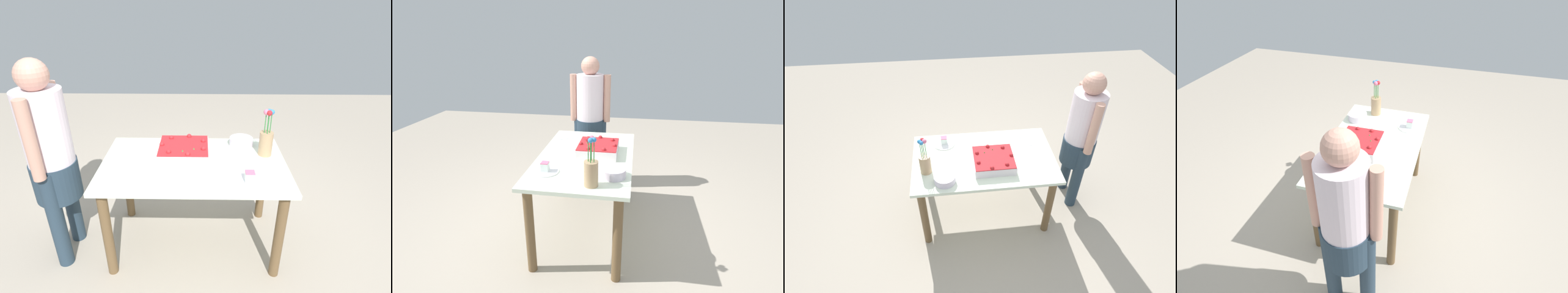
% 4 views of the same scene
% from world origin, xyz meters
% --- Properties ---
extents(ground_plane, '(8.00, 8.00, 0.00)m').
position_xyz_m(ground_plane, '(0.00, 0.00, 0.00)').
color(ground_plane, '#AEA190').
extents(dining_table, '(1.31, 0.79, 0.74)m').
position_xyz_m(dining_table, '(0.00, 0.00, 0.61)').
color(dining_table, silver).
rests_on(dining_table, ground_plane).
extents(sheet_cake, '(0.36, 0.34, 0.11)m').
position_xyz_m(sheet_cake, '(0.08, -0.10, 0.79)').
color(sheet_cake, white).
rests_on(sheet_cake, dining_table).
extents(serving_plate_with_slice, '(0.21, 0.21, 0.08)m').
position_xyz_m(serving_plate_with_slice, '(-0.36, 0.25, 0.76)').
color(serving_plate_with_slice, white).
rests_on(serving_plate_with_slice, dining_table).
extents(cake_knife, '(0.13, 0.21, 0.00)m').
position_xyz_m(cake_knife, '(0.43, 0.22, 0.74)').
color(cake_knife, silver).
rests_on(cake_knife, dining_table).
extents(flower_vase, '(0.10, 0.10, 0.36)m').
position_xyz_m(flower_vase, '(-0.53, -0.12, 0.86)').
color(flower_vase, tan).
rests_on(flower_vase, dining_table).
extents(fruit_bowl, '(0.18, 0.18, 0.07)m').
position_xyz_m(fruit_bowl, '(-0.37, -0.26, 0.77)').
color(fruit_bowl, silver).
rests_on(fruit_bowl, dining_table).
extents(person_standing, '(0.31, 0.45, 1.49)m').
position_xyz_m(person_standing, '(0.96, 0.11, 0.85)').
color(person_standing, '#263949').
rests_on(person_standing, ground_plane).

